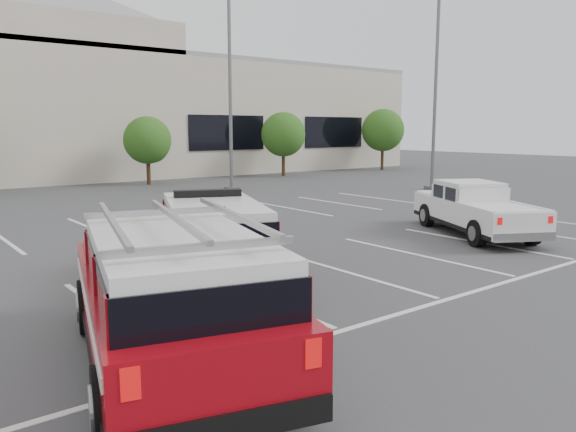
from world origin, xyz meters
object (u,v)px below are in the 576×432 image
at_px(light_pole_mid, 230,91).
at_px(tree_right, 284,136).
at_px(ladder_suv, 172,307).
at_px(fire_chief_suv, 211,244).
at_px(light_pole_right, 435,92).
at_px(convention_building, 16,107).
at_px(tree_mid_right, 149,142).
at_px(white_pickup, 474,214).
at_px(tree_far_right, 383,132).

bearing_deg(light_pole_mid, tree_right, 36.77).
bearing_deg(ladder_suv, fire_chief_suv, 68.61).
xyz_separation_m(light_pole_right, fire_chief_suv, (-18.76, -8.81, -4.40)).
height_order(convention_building, light_pole_mid, convention_building).
bearing_deg(tree_mid_right, convention_building, 116.57).
bearing_deg(tree_mid_right, light_pole_mid, -72.48).
bearing_deg(ladder_suv, light_pole_right, 45.32).
bearing_deg(light_pole_mid, tree_mid_right, 107.52).
bearing_deg(light_pole_right, white_pickup, -136.44).
relative_size(light_pole_right, ladder_suv, 1.73).
height_order(tree_right, tree_far_right, tree_far_right).
xyz_separation_m(tree_right, ladder_suv, (-20.56, -24.51, -1.90)).
bearing_deg(tree_mid_right, white_pickup, -86.52).
xyz_separation_m(light_pole_mid, fire_chief_suv, (-9.76, -14.81, -4.40)).
bearing_deg(tree_mid_right, tree_far_right, 0.00).
height_order(light_pole_right, ladder_suv, light_pole_right).
relative_size(convention_building, tree_far_right, 12.38).
relative_size(convention_building, tree_mid_right, 15.04).
relative_size(tree_mid_right, ladder_suv, 0.68).
distance_m(tree_mid_right, light_pole_right, 16.47).
bearing_deg(light_pole_right, ladder_suv, -149.86).
relative_size(convention_building, white_pickup, 10.86).
xyz_separation_m(white_pickup, ladder_suv, (-11.85, -3.32, 0.22)).
bearing_deg(tree_far_right, white_pickup, -131.44).
relative_size(tree_mid_right, light_pole_right, 0.39).
distance_m(tree_far_right, light_pole_right, 15.24).
xyz_separation_m(tree_far_right, light_pole_right, (-9.09, -12.05, 2.14)).
height_order(convention_building, tree_far_right, convention_building).
distance_m(tree_mid_right, white_pickup, 21.32).
distance_m(tree_mid_right, tree_right, 10.00).
height_order(convention_building, tree_mid_right, convention_building).
relative_size(light_pole_right, fire_chief_suv, 1.76).
distance_m(tree_right, ladder_suv, 32.05).
distance_m(fire_chief_suv, ladder_suv, 4.55).
bearing_deg(white_pickup, fire_chief_suv, -154.12).
xyz_separation_m(fire_chief_suv, white_pickup, (9.14, -0.34, -0.14)).
bearing_deg(tree_right, tree_mid_right, -180.00).
height_order(tree_far_right, fire_chief_suv, tree_far_right).
distance_m(convention_building, white_pickup, 31.89).
xyz_separation_m(convention_building, tree_far_right, (24.91, -9.82, -1.68)).
distance_m(convention_building, light_pole_mid, 17.27).
distance_m(convention_building, tree_right, 17.96).
distance_m(tree_right, white_pickup, 23.01).
bearing_deg(tree_mid_right, tree_right, 0.00).
bearing_deg(tree_right, ladder_suv, -129.99).
xyz_separation_m(tree_mid_right, light_pole_mid, (1.91, -6.05, 2.68)).
height_order(tree_right, ladder_suv, tree_right).
bearing_deg(tree_mid_right, light_pole_right, -47.83).
bearing_deg(convention_building, tree_right, -33.37).
bearing_deg(light_pole_right, tree_far_right, 52.96).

